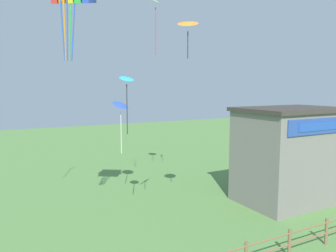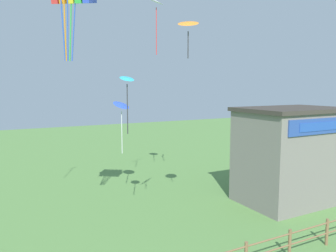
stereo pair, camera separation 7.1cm
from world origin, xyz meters
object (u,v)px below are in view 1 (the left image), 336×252
object	(u,v)px
kite_blue_delta	(121,107)
kite_cyan_delta	(127,84)
seaside_building	(290,154)
kite_white_delta	(156,4)
kite_orange_delta	(188,24)

from	to	relation	value
kite_blue_delta	kite_cyan_delta	bearing A→B (deg)	-106.18
seaside_building	kite_white_delta	xyz separation A→B (m)	(-7.02, 4.96, 9.47)
kite_cyan_delta	kite_white_delta	size ratio (longest dim) A/B	0.82
kite_blue_delta	kite_white_delta	world-z (taller)	kite_white_delta
kite_orange_delta	seaside_building	bearing A→B (deg)	8.90
kite_blue_delta	seaside_building	bearing A→B (deg)	-30.56
kite_blue_delta	kite_cyan_delta	xyz separation A→B (m)	(-1.35, -4.64, 1.39)
kite_blue_delta	kite_orange_delta	world-z (taller)	kite_orange_delta
kite_white_delta	kite_orange_delta	bearing A→B (deg)	-102.82
kite_cyan_delta	kite_orange_delta	size ratio (longest dim) A/B	1.61
kite_cyan_delta	kite_white_delta	xyz separation A→B (m)	(3.60, 4.12, 5.06)
kite_white_delta	kite_orange_delta	size ratio (longest dim) A/B	1.96
kite_cyan_delta	kite_orange_delta	xyz separation A→B (m)	(2.17, -2.16, 2.70)
kite_blue_delta	kite_white_delta	distance (m)	6.85
seaside_building	kite_blue_delta	bearing A→B (deg)	149.44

